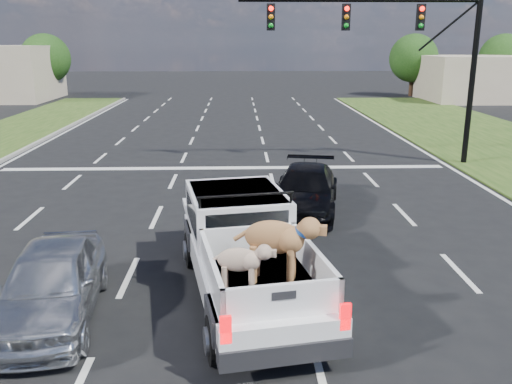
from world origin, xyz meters
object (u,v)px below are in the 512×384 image
Objects in this scene: silver_sedan at (51,283)px; pickup_truck at (247,249)px; black_coupe at (305,190)px; traffic_signal at (413,42)px.

pickup_truck is at bearing 6.21° from silver_sedan.
silver_sedan is at bearing -119.34° from black_coupe.
pickup_truck is 5.63m from black_coupe.
pickup_truck reaches higher than silver_sedan.
silver_sedan is 0.91× the size of black_coupe.
pickup_truck is at bearing -119.55° from traffic_signal.
silver_sedan is at bearing -129.16° from traffic_signal.
traffic_signal is 1.60× the size of pickup_truck.
black_coupe is (-4.72, -6.10, -4.09)m from traffic_signal.
black_coupe is at bearing 43.36° from silver_sedan.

